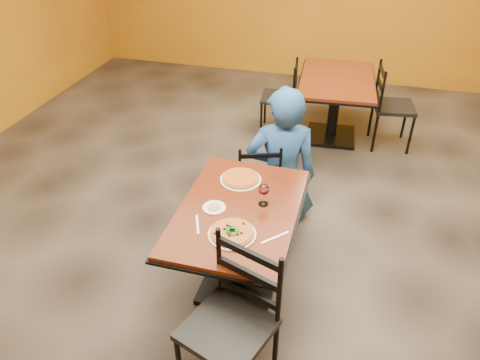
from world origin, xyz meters
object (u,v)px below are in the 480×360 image
(table_main, at_px, (239,230))
(diner, at_px, (282,156))
(plate_main, at_px, (232,234))
(wine_glass, at_px, (264,194))
(table_second, at_px, (336,94))
(side_plate, at_px, (214,208))
(pizza_main, at_px, (232,232))
(chair_second_right, at_px, (394,107))
(chair_main_far, at_px, (258,180))
(pizza_far, at_px, (241,178))
(plate_far, at_px, (241,180))
(chair_second_left, at_px, (279,97))
(chair_main_near, at_px, (227,330))

(table_main, bearing_deg, diner, 82.48)
(plate_main, relative_size, wine_glass, 1.72)
(table_second, relative_size, plate_main, 4.20)
(side_plate, bearing_deg, pizza_main, -50.19)
(chair_second_right, height_order, pizza_main, chair_second_right)
(table_main, height_order, plate_main, plate_main)
(chair_main_far, bearing_deg, table_second, -125.07)
(plate_main, xyz_separation_m, side_plate, (-0.20, 0.23, 0.00))
(chair_second_right, bearing_deg, diner, 141.42)
(chair_second_right, height_order, pizza_far, chair_second_right)
(table_main, height_order, plate_far, plate_far)
(table_second, xyz_separation_m, pizza_main, (-0.40, -2.87, 0.21))
(plate_main, distance_m, wine_glass, 0.40)
(table_main, relative_size, chair_main_far, 1.50)
(chair_second_left, bearing_deg, table_main, -0.45)
(chair_second_right, bearing_deg, chair_second_left, 81.84)
(chair_second_left, distance_m, diner, 1.70)
(table_second, distance_m, diner, 1.68)
(plate_far, xyz_separation_m, wine_glass, (0.23, -0.24, 0.08))
(chair_second_right, distance_m, wine_glass, 2.70)
(pizza_main, relative_size, wine_glass, 1.58)
(chair_main_far, bearing_deg, plate_main, 76.10)
(pizza_main, bearing_deg, pizza_far, 100.17)
(pizza_main, distance_m, wine_glass, 0.39)
(diner, bearing_deg, plate_far, 56.88)
(diner, distance_m, pizza_far, 0.66)
(table_main, xyz_separation_m, wine_glass, (0.15, 0.10, 0.28))
(plate_far, bearing_deg, table_second, 77.21)
(table_second, distance_m, side_plate, 2.71)
(table_second, relative_size, chair_main_near, 1.29)
(table_second, xyz_separation_m, diner, (-0.31, -1.65, 0.08))
(side_plate, bearing_deg, chair_second_left, 91.33)
(table_second, height_order, plate_main, plate_main)
(chair_main_near, distance_m, wine_glass, 0.95)
(chair_second_right, xyz_separation_m, wine_glass, (-0.94, -2.50, 0.36))
(plate_main, xyz_separation_m, plate_far, (-0.11, 0.61, 0.00))
(table_second, height_order, side_plate, side_plate)
(diner, bearing_deg, chair_second_left, -92.67)
(pizza_main, bearing_deg, table_second, 82.03)
(chair_main_near, relative_size, chair_second_right, 1.06)
(chair_main_far, bearing_deg, table_main, 75.55)
(table_main, distance_m, pizza_far, 0.41)
(chair_main_far, xyz_separation_m, side_plate, (-0.10, -0.91, 0.35))
(pizza_far, bearing_deg, chair_main_far, 88.85)
(chair_second_left, xyz_separation_m, wine_glass, (0.38, -2.50, 0.40))
(chair_main_near, bearing_deg, chair_main_far, 117.11)
(chair_second_right, height_order, diner, diner)
(chair_second_right, height_order, plate_far, chair_second_right)
(pizza_main, height_order, pizza_far, same)
(chair_main_near, height_order, diner, diner)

